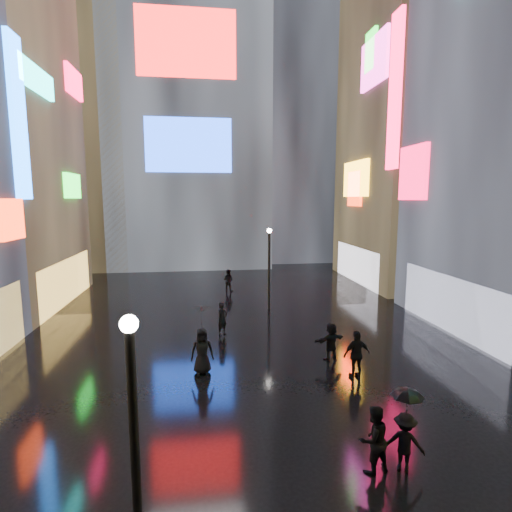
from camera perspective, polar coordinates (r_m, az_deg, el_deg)
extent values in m
plane|color=black|center=(23.14, -2.69, -9.50)|extent=(140.00, 140.00, 0.00)
cube|color=#F62D0C|center=(22.20, -31.60, 4.49)|extent=(0.25, 2.24, 1.94)
cube|color=blue|center=(24.06, -30.85, 16.57)|extent=(0.25, 1.40, 8.00)
cube|color=#FFC659|center=(29.96, -25.49, -3.26)|extent=(0.20, 10.00, 3.00)
cube|color=#18DD27|center=(31.12, -24.76, 9.07)|extent=(0.25, 3.00, 1.71)
cube|color=#18EADE|center=(26.98, -28.97, 21.32)|extent=(0.25, 4.84, 1.37)
cube|color=#F60C3C|center=(33.94, -24.57, 21.60)|extent=(0.25, 3.32, 1.94)
cube|color=white|center=(23.64, 26.07, -6.19)|extent=(0.20, 9.00, 3.00)
cube|color=#F60C3C|center=(26.42, 21.56, 10.99)|extent=(0.25, 2.99, 3.26)
cube|color=#F60C3C|center=(29.75, 19.26, 21.30)|extent=(0.25, 1.40, 10.00)
cube|color=black|center=(37.29, 22.33, 18.37)|extent=(10.00, 12.00, 28.00)
cube|color=white|center=(34.95, 14.23, -1.17)|extent=(0.20, 9.00, 3.00)
cube|color=#F6AB18|center=(34.75, 14.06, 10.63)|extent=(0.25, 4.92, 2.91)
cube|color=#F631B6|center=(33.63, 16.56, 25.14)|extent=(0.25, 4.36, 3.46)
cube|color=#F62D0C|center=(34.83, 13.94, 9.29)|extent=(0.25, 2.63, 2.87)
cube|color=#18DD27|center=(34.51, 16.11, 26.31)|extent=(0.25, 1.69, 2.90)
cube|color=black|center=(48.06, -9.59, 24.98)|extent=(16.00, 14.00, 42.00)
cube|color=#FF1414|center=(41.32, -9.94, 27.83)|extent=(9.00, 0.20, 6.00)
cube|color=#194CFF|center=(39.20, -9.60, 15.36)|extent=(8.00, 0.20, 5.00)
cube|color=black|center=(50.19, 5.30, 19.61)|extent=(12.00, 12.00, 34.00)
cube|color=black|center=(46.00, -23.74, 14.97)|extent=(10.00, 10.00, 26.00)
cylinder|color=black|center=(7.89, -16.80, -27.21)|extent=(0.16, 0.16, 5.00)
sphere|color=white|center=(6.76, -17.70, -9.23)|extent=(0.30, 0.30, 0.30)
cylinder|color=black|center=(25.29, 1.89, -2.13)|extent=(0.16, 0.16, 5.00)
sphere|color=white|center=(24.96, 1.92, 3.64)|extent=(0.30, 0.30, 0.30)
imported|color=black|center=(11.69, 16.42, -23.81)|extent=(1.01, 0.87, 1.79)
imported|color=black|center=(12.01, 20.44, -23.65)|extent=(1.17, 0.98, 1.58)
imported|color=black|center=(16.66, 14.18, -13.47)|extent=(1.17, 0.62, 1.91)
imported|color=black|center=(16.67, -7.70, -13.32)|extent=(0.95, 0.65, 1.87)
imported|color=black|center=(18.18, 10.66, -11.91)|extent=(1.60, 0.99, 1.65)
imported|color=black|center=(20.99, -4.82, -8.94)|extent=(0.74, 0.71, 1.71)
imported|color=black|center=(30.66, -3.98, -3.48)|extent=(1.03, 0.96, 1.68)
imported|color=black|center=(11.46, 20.74, -18.78)|extent=(1.13, 1.13, 0.70)
imported|color=black|center=(16.20, -7.80, -8.65)|extent=(1.30, 1.32, 0.96)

